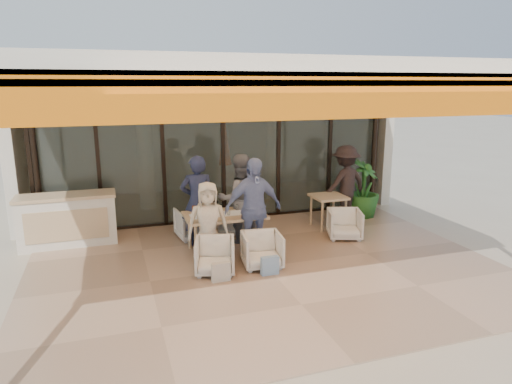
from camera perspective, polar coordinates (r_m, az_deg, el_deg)
ground at (r=8.09m, az=1.35°, el=-9.42°), size 70.00×70.00×0.00m
terrace_floor at (r=8.09m, az=1.35°, el=-9.39°), size 8.00×6.00×0.01m
terrace_structure at (r=7.21m, az=2.22°, el=14.29°), size 8.00×6.00×3.40m
glass_storefront at (r=10.44m, az=-4.16°, el=4.90°), size 8.08×0.10×3.20m
interior_block at (r=12.62m, az=-6.79°, el=9.18°), size 9.05×3.62×3.52m
host_counter at (r=9.70m, az=-22.46°, el=-3.22°), size 1.85×0.65×1.04m
dining_table at (r=8.63m, az=-4.00°, el=-3.12°), size 1.50×0.90×0.93m
chair_far_left at (r=9.53m, az=-7.79°, el=-3.73°), size 0.75×0.72×0.70m
chair_far_right at (r=9.72m, az=-2.90°, el=-3.50°), size 0.76×0.73×0.63m
chair_near_left at (r=7.77m, az=-5.16°, el=-7.78°), size 0.79×0.76×0.67m
chair_near_right at (r=7.99m, az=0.76°, el=-7.09°), size 0.73×0.70×0.68m
diner_navy at (r=8.91m, az=-7.30°, el=-1.20°), size 0.72×0.54×1.82m
diner_grey at (r=9.10m, az=-2.10°, el=-0.84°), size 0.88×0.69×1.80m
diner_cream at (r=8.10m, az=-6.03°, el=-3.88°), size 0.78×0.57×1.48m
diner_periwinkle at (r=8.26m, az=-0.36°, el=-2.08°), size 1.14×0.57×1.87m
tote_bag_cream at (r=7.47m, az=-4.41°, el=-10.02°), size 0.30×0.10×0.34m
tote_bag_blue at (r=7.70m, az=1.74°, el=-9.26°), size 0.30×0.10×0.34m
side_table at (r=10.14m, az=9.04°, el=-1.03°), size 0.70×0.70×0.74m
side_chair at (r=9.59m, az=11.02°, el=-3.82°), size 0.82×0.80×0.68m
standing_woman at (r=10.76m, az=11.07°, el=1.07°), size 1.26×0.89×1.77m
potted_palm at (r=11.15m, az=13.28°, el=0.39°), size 1.10×1.10×1.39m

